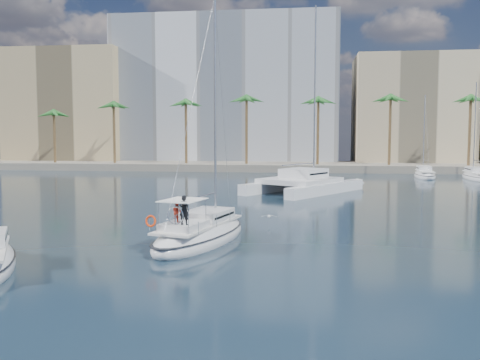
# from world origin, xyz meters

# --- Properties ---
(ground) EXTENTS (160.00, 160.00, 0.00)m
(ground) POSITION_xyz_m (0.00, 0.00, 0.00)
(ground) COLOR black
(ground) RESTS_ON ground
(quay) EXTENTS (120.00, 14.00, 1.20)m
(quay) POSITION_xyz_m (0.00, 61.00, 0.60)
(quay) COLOR gray
(quay) RESTS_ON ground
(building_modern) EXTENTS (42.00, 16.00, 28.00)m
(building_modern) POSITION_xyz_m (-12.00, 73.00, 14.00)
(building_modern) COLOR white
(building_modern) RESTS_ON ground
(building_tan_left) EXTENTS (22.00, 14.00, 22.00)m
(building_tan_left) POSITION_xyz_m (-42.00, 69.00, 11.00)
(building_tan_left) COLOR tan
(building_tan_left) RESTS_ON ground
(building_beige) EXTENTS (20.00, 14.00, 20.00)m
(building_beige) POSITION_xyz_m (22.00, 70.00, 10.00)
(building_beige) COLOR beige
(building_beige) RESTS_ON ground
(palm_left) EXTENTS (3.60, 3.60, 12.30)m
(palm_left) POSITION_xyz_m (-34.00, 57.00, 10.28)
(palm_left) COLOR brown
(palm_left) RESTS_ON ground
(palm_centre) EXTENTS (3.60, 3.60, 12.30)m
(palm_centre) POSITION_xyz_m (0.00, 57.00, 10.28)
(palm_centre) COLOR brown
(palm_centre) RESTS_ON ground
(main_sloop) EXTENTS (5.48, 10.51, 14.91)m
(main_sloop) POSITION_xyz_m (-2.29, -1.11, 0.49)
(main_sloop) COLOR white
(main_sloop) RESTS_ON ground
(catamaran) EXTENTS (13.03, 15.18, 19.69)m
(catamaran) POSITION_xyz_m (3.15, 25.92, 1.18)
(catamaran) COLOR white
(catamaran) RESTS_ON ground
(seagull) EXTENTS (1.09, 0.47, 0.20)m
(seagull) POSITION_xyz_m (1.11, 5.79, 0.52)
(seagull) COLOR silver
(seagull) RESTS_ON ground
(moored_yacht_a) EXTENTS (3.37, 9.52, 11.90)m
(moored_yacht_a) POSITION_xyz_m (20.00, 47.00, 0.00)
(moored_yacht_a) COLOR white
(moored_yacht_a) RESTS_ON ground
(moored_yacht_b) EXTENTS (3.32, 10.83, 13.72)m
(moored_yacht_b) POSITION_xyz_m (26.50, 45.00, 0.00)
(moored_yacht_b) COLOR white
(moored_yacht_b) RESTS_ON ground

